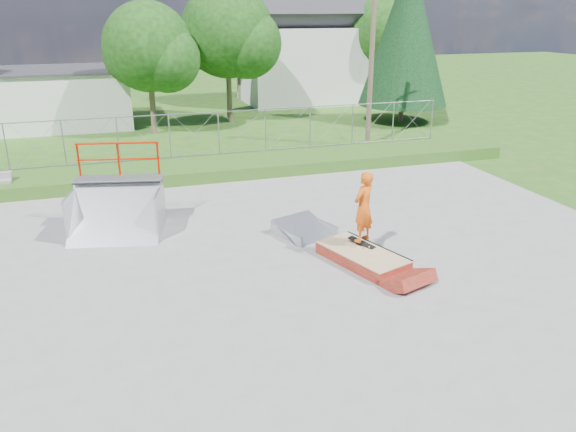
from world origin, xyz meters
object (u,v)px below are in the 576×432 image
Objects in this scene: grind_box at (362,257)px; skater at (363,210)px; flat_bank_ramp at (305,229)px; quarter_pipe at (114,194)px.

grind_box is 1.43× the size of skater.
flat_bank_ramp is 0.78× the size of skater.
grind_box is 1.82× the size of flat_bank_ramp.
flat_bank_ramp is 2.36m from skater.
grind_box is at bearing -89.69° from flat_bank_ramp.
flat_bank_ramp is at bearing -6.13° from quarter_pipe.
quarter_pipe is 7.10m from skater.
flat_bank_ramp is at bearing 91.12° from grind_box.
quarter_pipe is at bearing 127.70° from grind_box.
grind_box is at bearing -21.14° from quarter_pipe.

